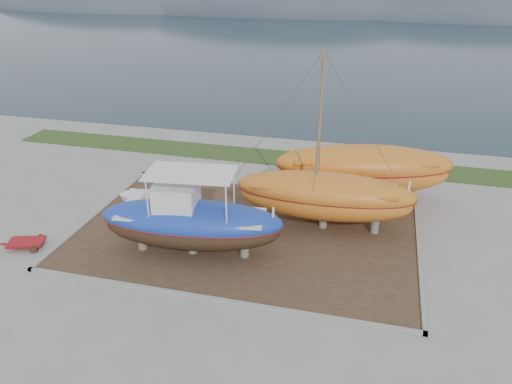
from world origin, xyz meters
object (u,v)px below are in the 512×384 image
(blue_caique, at_px, (191,214))
(red_trailer, at_px, (26,244))
(orange_sailboat, at_px, (328,146))
(orange_bare_hull, at_px, (363,175))
(white_dinghy, at_px, (151,201))

(blue_caique, bearing_deg, red_trailer, -175.90)
(orange_sailboat, relative_size, orange_bare_hull, 0.92)
(blue_caique, bearing_deg, orange_sailboat, 28.79)
(white_dinghy, bearing_deg, orange_sailboat, 3.29)
(orange_sailboat, bearing_deg, orange_bare_hull, 63.09)
(blue_caique, relative_size, orange_bare_hull, 0.87)
(blue_caique, distance_m, white_dinghy, 5.75)
(blue_caique, height_order, white_dinghy, blue_caique)
(blue_caique, height_order, orange_sailboat, orange_sailboat)
(red_trailer, bearing_deg, orange_bare_hull, 12.87)
(red_trailer, bearing_deg, white_dinghy, 31.79)
(blue_caique, relative_size, orange_sailboat, 0.95)
(orange_sailboat, xyz_separation_m, orange_bare_hull, (1.81, 3.89, -3.05))
(blue_caique, distance_m, red_trailer, 9.00)
(orange_bare_hull, height_order, red_trailer, orange_bare_hull)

